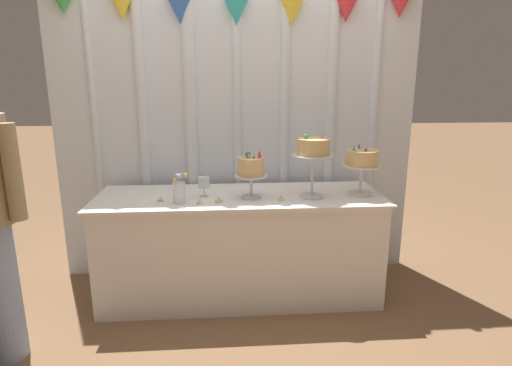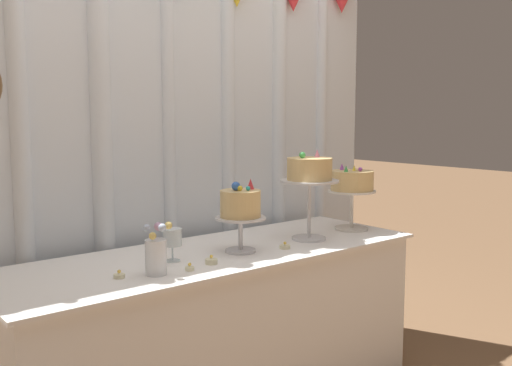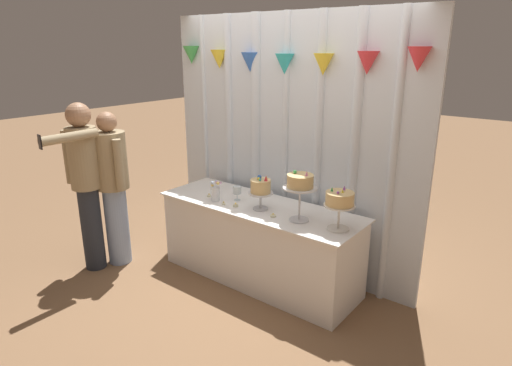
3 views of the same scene
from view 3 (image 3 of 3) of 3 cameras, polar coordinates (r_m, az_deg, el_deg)
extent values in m
plane|color=#846042|center=(4.33, -0.45, -12.80)|extent=(24.00, 24.00, 0.00)
cube|color=silver|center=(4.27, 3.99, 4.73)|extent=(2.78, 0.04, 2.48)
cylinder|color=silver|center=(4.92, -6.63, 6.37)|extent=(0.05, 0.05, 2.48)
cylinder|color=silver|center=(4.68, -3.47, 5.88)|extent=(0.08, 0.08, 2.48)
cylinder|color=silver|center=(4.45, 0.02, 5.31)|extent=(0.10, 0.10, 2.48)
cylinder|color=silver|center=(4.25, 3.76, 4.68)|extent=(0.06, 0.06, 2.48)
cylinder|color=silver|center=(4.06, 8.06, 3.93)|extent=(0.08, 0.08, 2.48)
cylinder|color=silver|center=(3.90, 12.65, 3.10)|extent=(0.08, 0.08, 2.48)
cylinder|color=silver|center=(3.77, 17.36, 2.23)|extent=(0.07, 0.07, 2.48)
cone|color=green|center=(4.89, -8.43, 16.21)|extent=(0.18, 0.18, 0.18)
cone|color=yellow|center=(4.62, -4.82, 15.81)|extent=(0.18, 0.18, 0.18)
cone|color=blue|center=(4.35, -0.78, 15.49)|extent=(0.18, 0.18, 0.18)
cone|color=#2DB2B7|center=(4.12, 3.74, 15.23)|extent=(0.18, 0.18, 0.18)
cone|color=yellow|center=(3.90, 8.78, 15.05)|extent=(0.18, 0.18, 0.18)
cone|color=#DB333D|center=(3.72, 14.35, 14.94)|extent=(0.18, 0.18, 0.18)
cone|color=#DB333D|center=(3.58, 20.45, 14.89)|extent=(0.18, 0.18, 0.18)
cube|color=white|center=(4.22, 0.39, -7.86)|extent=(1.95, 0.62, 0.75)
cube|color=white|center=(4.07, 0.40, -3.00)|extent=(2.00, 0.67, 0.01)
cylinder|color=silver|center=(3.97, 0.59, -3.35)|extent=(0.14, 0.14, 0.01)
cylinder|color=silver|center=(3.94, 0.60, -2.33)|extent=(0.02, 0.02, 0.14)
cylinder|color=silver|center=(3.92, 0.60, -1.32)|extent=(0.23, 0.23, 0.01)
cylinder|color=#DBB775|center=(3.90, 0.60, -0.41)|extent=(0.18, 0.18, 0.12)
cone|color=#DB333D|center=(3.84, 1.30, 0.62)|extent=(0.03, 0.03, 0.05)
cone|color=yellow|center=(3.89, 1.37, 0.74)|extent=(0.02, 0.02, 0.03)
sphere|color=blue|center=(3.89, 0.44, 0.79)|extent=(0.04, 0.04, 0.04)
sphere|color=yellow|center=(3.87, 0.34, 0.59)|extent=(0.02, 0.02, 0.02)
sphere|color=#2DB2B7|center=(3.84, 0.52, 0.42)|extent=(0.02, 0.02, 0.02)
cylinder|color=silver|center=(3.74, 5.63, -4.79)|extent=(0.17, 0.17, 0.01)
cylinder|color=silver|center=(3.69, 5.69, -2.73)|extent=(0.02, 0.02, 0.27)
cylinder|color=silver|center=(3.64, 5.76, -0.62)|extent=(0.29, 0.29, 0.01)
cylinder|color=#DBB775|center=(3.62, 5.79, 0.27)|extent=(0.22, 0.22, 0.11)
cone|color=pink|center=(3.58, 6.63, 1.25)|extent=(0.03, 0.03, 0.04)
sphere|color=green|center=(3.63, 5.10, 1.46)|extent=(0.03, 0.03, 0.03)
cylinder|color=silver|center=(3.61, 10.65, -5.87)|extent=(0.18, 0.18, 0.01)
cylinder|color=silver|center=(3.57, 10.74, -4.38)|extent=(0.02, 0.02, 0.19)
cylinder|color=silver|center=(3.53, 10.83, -2.87)|extent=(0.25, 0.25, 0.01)
cylinder|color=#DBB775|center=(3.51, 10.88, -1.99)|extent=(0.23, 0.23, 0.10)
cone|color=yellow|center=(3.49, 11.24, -1.00)|extent=(0.02, 0.02, 0.03)
cone|color=purple|center=(3.55, 11.46, -0.61)|extent=(0.02, 0.02, 0.04)
cone|color=green|center=(3.51, 9.89, -0.78)|extent=(0.02, 0.02, 0.03)
sphere|color=purple|center=(3.45, 10.67, -1.23)|extent=(0.02, 0.02, 0.02)
cylinder|color=silver|center=(4.20, -2.46, -2.23)|extent=(0.06, 0.06, 0.00)
cylinder|color=silver|center=(4.18, -2.47, -1.80)|extent=(0.01, 0.01, 0.06)
cylinder|color=silver|center=(4.16, -2.48, -0.92)|extent=(0.08, 0.08, 0.07)
cylinder|color=silver|center=(4.18, -5.32, -1.42)|extent=(0.08, 0.08, 0.14)
sphere|color=silver|center=(4.18, -5.21, 0.21)|extent=(0.03, 0.03, 0.03)
sphere|color=#CC9EC6|center=(4.14, -4.67, 0.02)|extent=(0.03, 0.03, 0.03)
sphere|color=#E5C666|center=(4.15, -5.72, -0.26)|extent=(0.03, 0.03, 0.03)
sphere|color=#E5C666|center=(4.10, -4.99, -0.02)|extent=(0.03, 0.03, 0.03)
sphere|color=#CC9EC6|center=(4.13, -5.10, 0.08)|extent=(0.03, 0.03, 0.03)
sphere|color=silver|center=(4.10, -5.71, 0.02)|extent=(0.03, 0.03, 0.03)
cylinder|color=beige|center=(4.31, -6.13, -1.67)|extent=(0.04, 0.04, 0.01)
sphere|color=#F9CC4C|center=(4.31, -6.14, -1.46)|extent=(0.01, 0.01, 0.01)
cylinder|color=beige|center=(4.09, -4.25, -2.72)|extent=(0.04, 0.04, 0.01)
sphere|color=#F9CC4C|center=(4.08, -4.25, -2.50)|extent=(0.01, 0.01, 0.01)
cylinder|color=beige|center=(4.03, -2.67, -2.95)|extent=(0.05, 0.05, 0.02)
sphere|color=#F9CC4C|center=(4.02, -2.68, -2.67)|extent=(0.01, 0.01, 0.01)
cylinder|color=beige|center=(3.80, 2.24, -4.31)|extent=(0.05, 0.05, 0.02)
sphere|color=#F9CC4C|center=(3.79, 2.25, -4.05)|extent=(0.01, 0.01, 0.01)
cylinder|color=#93ADD6|center=(4.75, -17.64, -5.30)|extent=(0.28, 0.28, 0.81)
cylinder|color=#9E8966|center=(4.54, -18.45, 2.80)|extent=(0.38, 0.38, 0.57)
sphere|color=#A37556|center=(4.46, -18.92, 7.56)|extent=(0.20, 0.20, 0.20)
cube|color=#232328|center=(4.46, -20.00, 2.76)|extent=(0.04, 0.02, 0.37)
cylinder|color=#9E8966|center=(4.72, -19.33, 3.20)|extent=(0.08, 0.08, 0.50)
cylinder|color=#9E8966|center=(4.36, -17.47, 2.22)|extent=(0.08, 0.08, 0.50)
cylinder|color=#282D38|center=(4.71, -20.61, -5.55)|extent=(0.26, 0.26, 0.86)
cylinder|color=#9E8966|center=(4.49, -21.60, 3.05)|extent=(0.36, 0.36, 0.60)
sphere|color=#A37556|center=(4.41, -22.21, 8.24)|extent=(0.23, 0.23, 0.23)
cube|color=#334284|center=(4.42, -23.05, 3.07)|extent=(0.04, 0.02, 0.38)
cylinder|color=#9E8966|center=(4.61, -23.32, 3.15)|extent=(0.08, 0.08, 0.53)
cylinder|color=#9E8966|center=(4.18, -23.17, 5.53)|extent=(0.08, 0.53, 0.08)
cube|color=black|center=(4.07, -26.38, 4.81)|extent=(0.06, 0.02, 0.12)
camera|label=1|loc=(2.51, -45.05, -2.37)|focal=29.14mm
camera|label=2|loc=(3.98, -36.98, 2.28)|focal=40.06mm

